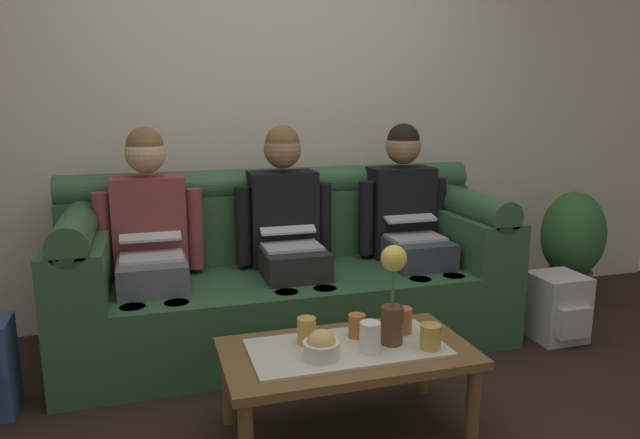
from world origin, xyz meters
The scene contains 15 objects.
back_wall_patterned centered at (0.00, 1.70, 1.45)m, with size 6.00×0.12×2.90m, color beige.
couch centered at (0.00, 1.17, 0.37)m, with size 2.44×0.88×0.96m.
person_left centered at (-0.74, 1.17, 0.66)m, with size 0.56×0.67×1.22m.
person_middle centered at (0.00, 1.17, 0.66)m, with size 0.56×0.67×1.22m.
person_right centered at (0.74, 1.17, 0.66)m, with size 0.56×0.67×1.22m.
coffee_table centered at (0.00, 0.15, 0.33)m, with size 1.01×0.55×0.39m.
flower_vase centered at (0.18, 0.13, 0.60)m, with size 0.10×0.10×0.41m.
snack_bowl centered at (-0.13, 0.08, 0.43)m, with size 0.14×0.14×0.12m.
cup_near_left centered at (0.07, 0.08, 0.45)m, with size 0.08×0.08×0.12m, color white.
cup_near_right centered at (-0.15, 0.23, 0.44)m, with size 0.08×0.08×0.11m, color gold.
cup_far_center centered at (0.28, 0.22, 0.44)m, with size 0.07×0.07×0.11m, color #B26633.
cup_far_left centered at (0.07, 0.23, 0.43)m, with size 0.07×0.07×0.10m, color #B26633.
cup_far_right centered at (0.31, 0.04, 0.43)m, with size 0.08×0.08×0.10m, color gold.
backpack_right centered at (1.48, 0.72, 0.19)m, with size 0.28×0.32×0.38m.
potted_plant centered at (1.90, 1.13, 0.43)m, with size 0.40×0.40×0.78m.
Camera 1 is at (-0.74, -1.93, 1.37)m, focal length 32.77 mm.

